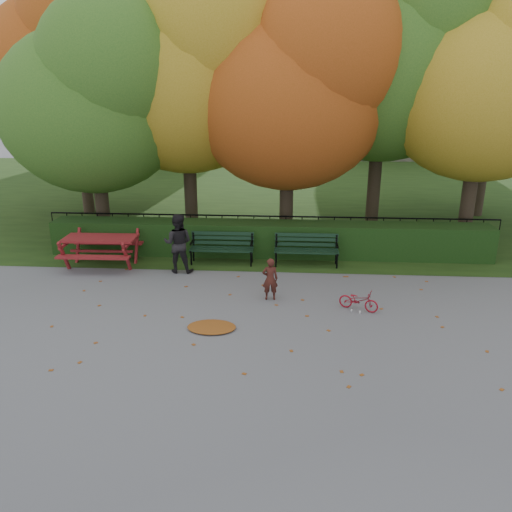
# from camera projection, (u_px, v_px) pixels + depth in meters

# --- Properties ---
(ground) EXTENTS (90.00, 90.00, 0.00)m
(ground) POSITION_uv_depth(u_px,v_px,m) (260.00, 321.00, 10.82)
(ground) COLOR slate
(ground) RESTS_ON ground
(grass_strip) EXTENTS (90.00, 90.00, 0.00)m
(grass_strip) POSITION_uv_depth(u_px,v_px,m) (277.00, 192.00, 24.04)
(grass_strip) COLOR #1B3210
(grass_strip) RESTS_ON ground
(building_left) EXTENTS (10.00, 7.00, 15.00)m
(building_left) POSITION_uv_depth(u_px,v_px,m) (149.00, 45.00, 33.54)
(building_left) COLOR #A79B86
(building_left) RESTS_ON ground
(building_right) EXTENTS (9.00, 6.00, 12.00)m
(building_right) POSITION_uv_depth(u_px,v_px,m) (397.00, 69.00, 34.85)
(building_right) COLOR #A79B86
(building_right) RESTS_ON ground
(hedge) EXTENTS (13.00, 0.90, 1.00)m
(hedge) POSITION_uv_depth(u_px,v_px,m) (269.00, 239.00, 14.91)
(hedge) COLOR black
(hedge) RESTS_ON ground
(iron_fence) EXTENTS (14.00, 0.04, 1.02)m
(iron_fence) POSITION_uv_depth(u_px,v_px,m) (270.00, 230.00, 15.65)
(iron_fence) COLOR black
(iron_fence) RESTS_ON ground
(tree_a) EXTENTS (5.88, 5.60, 7.48)m
(tree_a) POSITION_uv_depth(u_px,v_px,m) (99.00, 97.00, 14.96)
(tree_a) COLOR black
(tree_a) RESTS_ON ground
(tree_b) EXTENTS (6.72, 6.40, 8.79)m
(tree_b) POSITION_uv_depth(u_px,v_px,m) (195.00, 67.00, 15.61)
(tree_b) COLOR black
(tree_b) RESTS_ON ground
(tree_c) EXTENTS (6.30, 6.00, 8.00)m
(tree_c) POSITION_uv_depth(u_px,v_px,m) (300.00, 86.00, 14.85)
(tree_c) COLOR black
(tree_c) RESTS_ON ground
(tree_d) EXTENTS (7.14, 6.80, 9.58)m
(tree_d) POSITION_uv_depth(u_px,v_px,m) (398.00, 47.00, 15.49)
(tree_d) COLOR black
(tree_d) RESTS_ON ground
(tree_e) EXTENTS (6.09, 5.80, 8.16)m
(tree_e) POSITION_uv_depth(u_px,v_px,m) (500.00, 77.00, 14.23)
(tree_e) COLOR black
(tree_e) RESTS_ON ground
(tree_f) EXTENTS (6.93, 6.60, 9.19)m
(tree_f) POSITION_uv_depth(u_px,v_px,m) (80.00, 62.00, 18.16)
(tree_f) COLOR black
(tree_f) RESTS_ON ground
(tree_g) EXTENTS (6.30, 6.00, 8.55)m
(tree_g) POSITION_uv_depth(u_px,v_px,m) (509.00, 70.00, 17.80)
(tree_g) COLOR black
(tree_g) RESTS_ON ground
(bench_left) EXTENTS (1.80, 0.57, 0.88)m
(bench_left) POSITION_uv_depth(u_px,v_px,m) (222.00, 245.00, 14.23)
(bench_left) COLOR black
(bench_left) RESTS_ON ground
(bench_right) EXTENTS (1.80, 0.57, 0.88)m
(bench_right) POSITION_uv_depth(u_px,v_px,m) (306.00, 247.00, 14.08)
(bench_right) COLOR black
(bench_right) RESTS_ON ground
(picnic_table) EXTENTS (2.02, 1.64, 0.97)m
(picnic_table) POSITION_uv_depth(u_px,v_px,m) (101.00, 244.00, 13.92)
(picnic_table) COLOR maroon
(picnic_table) RESTS_ON ground
(leaf_pile) EXTENTS (1.19, 0.98, 0.07)m
(leaf_pile) POSITION_uv_depth(u_px,v_px,m) (212.00, 327.00, 10.45)
(leaf_pile) COLOR brown
(leaf_pile) RESTS_ON ground
(leaf_scatter) EXTENTS (9.00, 5.70, 0.01)m
(leaf_scatter) POSITION_uv_depth(u_px,v_px,m) (261.00, 314.00, 11.10)
(leaf_scatter) COLOR brown
(leaf_scatter) RESTS_ON ground
(child) EXTENTS (0.40, 0.29, 1.03)m
(child) POSITION_uv_depth(u_px,v_px,m) (270.00, 279.00, 11.75)
(child) COLOR #431B15
(child) RESTS_ON ground
(adult) EXTENTS (0.80, 0.63, 1.63)m
(adult) POSITION_uv_depth(u_px,v_px,m) (178.00, 243.00, 13.44)
(adult) COLOR black
(adult) RESTS_ON ground
(bicycle) EXTENTS (0.95, 0.65, 0.47)m
(bicycle) POSITION_uv_depth(u_px,v_px,m) (359.00, 300.00, 11.26)
(bicycle) COLOR maroon
(bicycle) RESTS_ON ground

